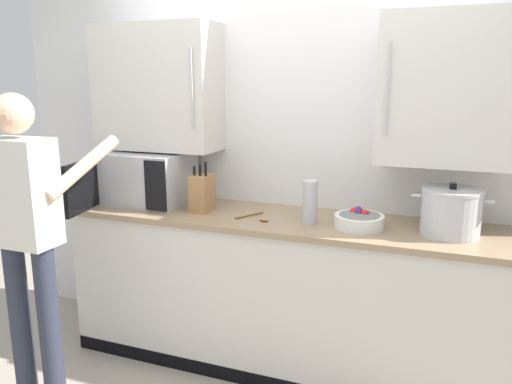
{
  "coord_description": "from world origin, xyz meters",
  "views": [
    {
      "loc": [
        0.86,
        -1.99,
        1.73
      ],
      "look_at": [
        -0.15,
        0.63,
        1.1
      ],
      "focal_mm": 35.14,
      "sensor_mm": 36.0,
      "label": 1
    }
  ],
  "objects": [
    {
      "name": "stock_pot",
      "position": [
        0.9,
        0.67,
        1.07
      ],
      "size": [
        0.4,
        0.3,
        0.27
      ],
      "color": "#B7BABF",
      "rests_on": "counter_unit"
    },
    {
      "name": "wooden_spoon",
      "position": [
        -0.13,
        0.6,
        0.96
      ],
      "size": [
        0.21,
        0.19,
        0.02
      ],
      "color": "#A37547",
      "rests_on": "counter_unit"
    },
    {
      "name": "fruit_bowl",
      "position": [
        0.44,
        0.64,
        0.99
      ],
      "size": [
        0.27,
        0.27,
        0.1
      ],
      "color": "white",
      "rests_on": "counter_unit"
    },
    {
      "name": "knife_block",
      "position": [
        -0.51,
        0.65,
        1.06
      ],
      "size": [
        0.11,
        0.15,
        0.31
      ],
      "color": "#A37547",
      "rests_on": "counter_unit"
    },
    {
      "name": "back_wall_tiled",
      "position": [
        -0.0,
        0.98,
        1.48
      ],
      "size": [
        4.06,
        0.44,
        2.83
      ],
      "color": "white",
      "rests_on": "ground_plane"
    },
    {
      "name": "microwave_oven",
      "position": [
        -0.95,
        0.71,
        1.11
      ],
      "size": [
        0.51,
        0.78,
        0.33
      ],
      "color": "#B7BABF",
      "rests_on": "counter_unit"
    },
    {
      "name": "counter_unit",
      "position": [
        0.0,
        0.68,
        0.47
      ],
      "size": [
        2.64,
        0.61,
        0.95
      ],
      "color": "beige",
      "rests_on": "ground_plane"
    },
    {
      "name": "person_figure",
      "position": [
        -1.12,
        -0.12,
        1.0
      ],
      "size": [
        0.46,
        0.63,
        1.67
      ],
      "color": "#282D3D",
      "rests_on": "ground_plane"
    },
    {
      "name": "thermos_flask",
      "position": [
        0.17,
        0.62,
        1.07
      ],
      "size": [
        0.09,
        0.09,
        0.24
      ],
      "color": "#B7BABF",
      "rests_on": "counter_unit"
    }
  ]
}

